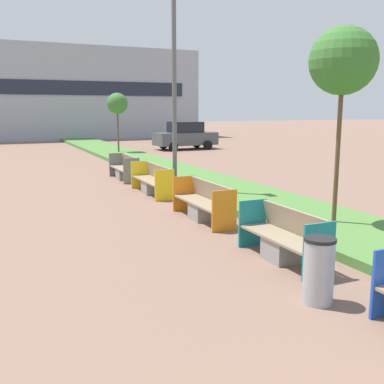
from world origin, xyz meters
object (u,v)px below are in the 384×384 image
(street_lamp_post, at_px, (174,69))
(sapling_tree_near, at_px, (343,62))
(bench_orange_frame, at_px, (204,205))
(sapling_tree_far, at_px, (117,104))
(parked_car_distant, at_px, (185,136))
(litter_bin, at_px, (319,270))
(bench_grey_frame, at_px, (125,170))
(bench_teal_frame, at_px, (283,241))
(bench_yellow_frame, at_px, (153,182))

(street_lamp_post, relative_size, sapling_tree_near, 1.58)
(bench_orange_frame, relative_size, street_lamp_post, 0.33)
(sapling_tree_far, distance_m, parked_car_distant, 5.78)
(litter_bin, xyz_separation_m, street_lamp_post, (1.24, 8.43, 3.42))
(sapling_tree_near, bearing_deg, bench_orange_frame, 139.01)
(bench_grey_frame, bearing_deg, bench_teal_frame, -90.01)
(bench_grey_frame, xyz_separation_m, sapling_tree_far, (2.33, 9.55, 2.64))
(bench_grey_frame, bearing_deg, street_lamp_post, -80.58)
(litter_bin, height_order, sapling_tree_far, sapling_tree_far)
(bench_teal_frame, height_order, litter_bin, litter_bin)
(bench_yellow_frame, relative_size, bench_grey_frame, 1.15)
(street_lamp_post, bearing_deg, sapling_tree_near, -72.35)
(sapling_tree_far, bearing_deg, street_lamp_post, -97.41)
(bench_yellow_frame, bearing_deg, bench_grey_frame, 90.07)
(bench_teal_frame, bearing_deg, parked_car_distant, 71.03)
(bench_grey_frame, bearing_deg, parked_car_distant, 56.51)
(litter_bin, height_order, sapling_tree_near, sapling_tree_near)
(bench_grey_frame, distance_m, parked_car_distant, 13.51)
(bench_teal_frame, relative_size, street_lamp_post, 0.29)
(sapling_tree_far, bearing_deg, parked_car_distant, 18.46)
(bench_yellow_frame, bearing_deg, parked_car_distant, 62.85)
(bench_teal_frame, bearing_deg, sapling_tree_far, 83.33)
(bench_orange_frame, bearing_deg, litter_bin, -97.15)
(bench_teal_frame, height_order, sapling_tree_far, sapling_tree_far)
(bench_yellow_frame, bearing_deg, sapling_tree_far, 79.69)
(sapling_tree_near, bearing_deg, bench_grey_frame, 104.38)
(bench_orange_frame, xyz_separation_m, litter_bin, (-0.63, -5.05, 0.10))
(bench_grey_frame, xyz_separation_m, parked_car_distant, (7.45, 11.26, 0.54))
(bench_yellow_frame, distance_m, sapling_tree_far, 13.28)
(bench_yellow_frame, xyz_separation_m, bench_grey_frame, (-0.00, 3.26, -0.01))
(sapling_tree_near, distance_m, sapling_tree_far, 18.66)
(bench_grey_frame, bearing_deg, bench_yellow_frame, -89.93)
(bench_teal_frame, distance_m, bench_yellow_frame, 7.16)
(bench_orange_frame, height_order, bench_grey_frame, same)
(litter_bin, bearing_deg, bench_teal_frame, 69.73)
(litter_bin, relative_size, parked_car_distant, 0.22)
(litter_bin, distance_m, sapling_tree_far, 22.02)
(bench_grey_frame, xyz_separation_m, street_lamp_post, (0.61, -3.69, 3.53))
(bench_grey_frame, height_order, sapling_tree_far, sapling_tree_far)
(bench_grey_frame, relative_size, litter_bin, 2.24)
(bench_orange_frame, distance_m, bench_grey_frame, 7.07)
(parked_car_distant, bearing_deg, sapling_tree_far, -164.88)
(bench_grey_frame, height_order, street_lamp_post, street_lamp_post)
(bench_grey_frame, xyz_separation_m, sapling_tree_near, (2.33, -9.10, 3.34))
(bench_orange_frame, xyz_separation_m, sapling_tree_far, (2.33, 16.62, 2.63))
(bench_teal_frame, distance_m, parked_car_distant, 22.92)
(bench_orange_frame, xyz_separation_m, bench_yellow_frame, (0.00, 3.82, 0.00))
(litter_bin, bearing_deg, street_lamp_post, 81.62)
(bench_orange_frame, xyz_separation_m, street_lamp_post, (0.61, 3.38, 3.53))
(sapling_tree_far, bearing_deg, bench_teal_frame, -96.67)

